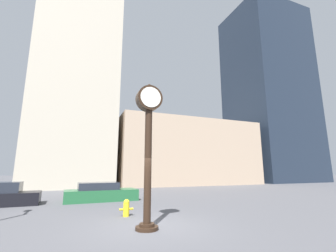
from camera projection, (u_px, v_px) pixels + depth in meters
name	position (u px, v px, depth m)	size (l,w,h in m)	color
ground_plane	(149.00, 227.00, 8.34)	(200.00, 200.00, 0.00)	#515156
building_tall_tower	(81.00, 41.00, 32.99)	(10.04, 12.00, 41.53)	#BCB29E
building_storefront_row	(183.00, 154.00, 35.81)	(21.08, 12.00, 9.36)	tan
building_glass_modern	(268.00, 93.00, 45.29)	(13.92, 12.00, 34.58)	#1E2838
street_clock	(148.00, 136.00, 8.53)	(0.99, 0.81, 5.43)	black
car_black	(2.00, 196.00, 13.30)	(4.03, 2.01, 1.37)	black
car_green	(101.00, 193.00, 15.44)	(4.85, 2.11, 1.23)	#236038
fire_hydrant_near	(126.00, 208.00, 10.25)	(0.63, 0.27, 0.76)	yellow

